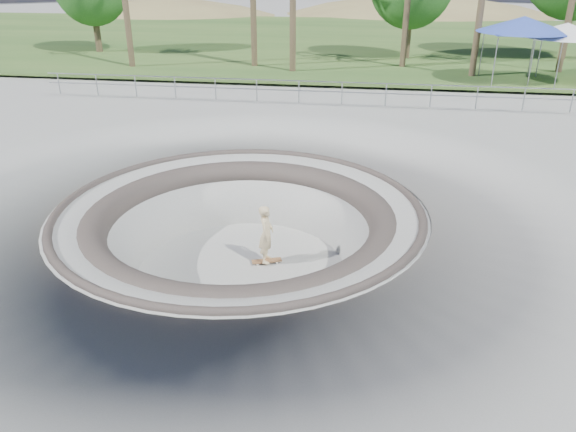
{
  "coord_description": "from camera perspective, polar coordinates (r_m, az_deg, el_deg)",
  "views": [
    {
      "loc": [
        3.53,
        -13.85,
        6.35
      ],
      "look_at": [
        1.37,
        -0.06,
        -0.1
      ],
      "focal_mm": 35.0,
      "sensor_mm": 36.0,
      "label": 1
    }
  ],
  "objects": [
    {
      "name": "ground",
      "position": [
        15.64,
        -4.94,
        0.75
      ],
      "size": [
        180.0,
        180.0,
        0.0
      ],
      "primitive_type": "plane",
      "color": "#A9A9A4",
      "rests_on": "ground"
    },
    {
      "name": "skate_bowl",
      "position": [
        16.47,
        -4.71,
        -5.07
      ],
      "size": [
        14.0,
        14.0,
        4.1
      ],
      "color": "#A9A9A4",
      "rests_on": "ground"
    },
    {
      "name": "grass_strip",
      "position": [
        48.37,
        4.85,
        17.43
      ],
      "size": [
        180.0,
        36.0,
        0.12
      ],
      "color": "#2A4E1F",
      "rests_on": "ground"
    },
    {
      "name": "distant_hills",
      "position": [
        72.27,
        9.19,
        13.83
      ],
      "size": [
        103.2,
        45.0,
        28.6
      ],
      "color": "brown",
      "rests_on": "ground"
    },
    {
      "name": "safety_railing",
      "position": [
        26.7,
        1.11,
        12.56
      ],
      "size": [
        25.0,
        0.06,
        1.03
      ],
      "color": "gray",
      "rests_on": "ground"
    },
    {
      "name": "skateboard",
      "position": [
        16.68,
        -2.17,
        -4.58
      ],
      "size": [
        0.91,
        0.54,
        0.09
      ],
      "color": "brown",
      "rests_on": "ground"
    },
    {
      "name": "skater",
      "position": [
        16.26,
        -2.22,
        -1.82
      ],
      "size": [
        0.44,
        0.65,
        1.76
      ],
      "primitive_type": "imported",
      "rotation": [
        0.0,
        0.0,
        1.6
      ],
      "color": "#D2B887",
      "rests_on": "skateboard"
    },
    {
      "name": "canopy_white",
      "position": [
        33.4,
        26.44,
        16.52
      ],
      "size": [
        5.88,
        5.88,
        3.05
      ],
      "color": "gray",
      "rests_on": "ground"
    },
    {
      "name": "canopy_blue",
      "position": [
        32.83,
        22.83,
        17.5
      ],
      "size": [
        6.6,
        6.6,
        3.34
      ],
      "color": "gray",
      "rests_on": "ground"
    }
  ]
}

